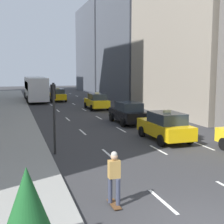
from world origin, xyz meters
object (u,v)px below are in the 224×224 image
object	(u,v)px
skateboarder	(114,176)
traffic_light_pole	(54,107)
planter_with_shrub	(28,207)
taxi_third	(165,126)
taxi_second	(58,95)
taxi_lead	(97,101)
city_bus	(35,88)
sedan_black_near	(128,113)

from	to	relation	value
skateboarder	traffic_light_pole	size ratio (longest dim) A/B	0.48
planter_with_shrub	skateboarder	bearing A→B (deg)	35.64
taxi_third	taxi_second	bearing A→B (deg)	96.10
taxi_lead	taxi_third	distance (m)	15.96
city_bus	traffic_light_pole	distance (m)	28.94
taxi_second	sedan_black_near	size ratio (longest dim) A/B	0.99
taxi_second	skateboarder	xyz separation A→B (m)	(-2.99, -33.99, 0.08)
taxi_third	city_bus	world-z (taller)	city_bus
city_bus	skateboarder	size ratio (longest dim) A/B	6.65
sedan_black_near	planter_with_shrub	world-z (taller)	planter_with_shrub
city_bus	planter_with_shrub	xyz separation A→B (m)	(-2.86, -37.64, -0.63)
taxi_lead	taxi_second	world-z (taller)	same
city_bus	traffic_light_pole	xyz separation A→B (m)	(-1.14, -28.91, 0.62)
taxi_lead	planter_with_shrub	xyz separation A→B (m)	(-8.47, -25.68, 0.27)
taxi_second	city_bus	xyz separation A→B (m)	(-2.81, 1.74, 0.91)
taxi_third	sedan_black_near	xyz separation A→B (m)	(0.00, 6.35, -0.01)
skateboarder	planter_with_shrub	xyz separation A→B (m)	(-2.67, -1.92, 0.19)
skateboarder	taxi_third	bearing A→B (deg)	53.41
traffic_light_pole	taxi_second	bearing A→B (deg)	81.73
sedan_black_near	skateboarder	world-z (taller)	skateboarder
sedan_black_near	planter_with_shrub	distance (m)	18.17
taxi_lead	city_bus	size ratio (longest dim) A/B	0.38
sedan_black_near	city_bus	distance (m)	22.31
taxi_lead	sedan_black_near	size ratio (longest dim) A/B	0.99
sedan_black_near	taxi_third	bearing A→B (deg)	-90.00
taxi_third	city_bus	distance (m)	28.49
taxi_lead	taxi_second	size ratio (longest dim) A/B	1.00
taxi_second	traffic_light_pole	world-z (taller)	traffic_light_pole
taxi_third	planter_with_shrub	size ratio (longest dim) A/B	2.26
taxi_second	skateboarder	bearing A→B (deg)	-95.03
taxi_second	city_bus	world-z (taller)	city_bus
taxi_second	planter_with_shrub	size ratio (longest dim) A/B	2.26
taxi_lead	taxi_third	size ratio (longest dim) A/B	1.00
planter_with_shrub	traffic_light_pole	size ratio (longest dim) A/B	0.54
taxi_third	city_bus	size ratio (longest dim) A/B	0.38
taxi_third	skateboarder	bearing A→B (deg)	-126.59
traffic_light_pole	taxi_third	bearing A→B (deg)	8.32
taxi_lead	traffic_light_pole	world-z (taller)	traffic_light_pole
city_bus	skateboarder	distance (m)	35.74
taxi_second	planter_with_shrub	bearing A→B (deg)	-98.97
traffic_light_pole	skateboarder	bearing A→B (deg)	-82.02
skateboarder	taxi_lead	bearing A→B (deg)	76.30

